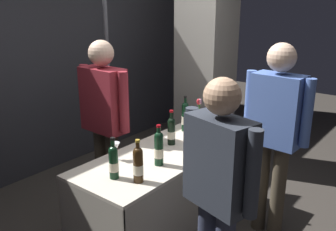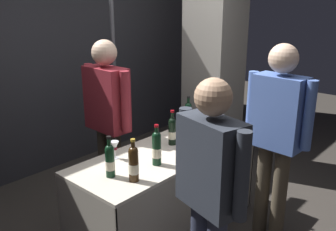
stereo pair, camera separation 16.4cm
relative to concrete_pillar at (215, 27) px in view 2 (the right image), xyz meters
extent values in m
plane|color=#38332D|center=(-1.57, -0.66, -1.65)|extent=(12.00, 12.00, 0.00)
cube|color=#2D2D33|center=(-1.57, 1.30, -0.21)|extent=(7.82, 0.12, 2.88)
cube|color=gray|center=(0.00, 0.00, 0.00)|extent=(0.56, 0.56, 3.30)
cube|color=beige|center=(-1.57, -0.66, -0.89)|extent=(1.70, 0.66, 0.02)
cube|color=#ABA392|center=(-1.57, -0.98, -1.28)|extent=(1.70, 0.01, 0.75)
cube|color=#ABA392|center=(-1.57, -0.33, -1.28)|extent=(1.70, 0.01, 0.75)
cube|color=#ABA392|center=(-0.73, -0.66, -1.28)|extent=(0.01, 0.66, 0.75)
cylinder|color=black|center=(-1.10, -0.49, -0.75)|extent=(0.06, 0.06, 0.25)
sphere|color=black|center=(-1.10, -0.49, -0.63)|extent=(0.06, 0.06, 0.06)
cylinder|color=black|center=(-1.10, -0.49, -0.59)|extent=(0.02, 0.02, 0.07)
cylinder|color=black|center=(-1.10, -0.49, -0.55)|extent=(0.03, 0.03, 0.02)
cylinder|color=beige|center=(-1.10, -0.49, -0.77)|extent=(0.07, 0.07, 0.08)
cylinder|color=black|center=(-1.46, -0.60, -0.78)|extent=(0.07, 0.07, 0.21)
sphere|color=black|center=(-1.46, -0.60, -0.67)|extent=(0.07, 0.07, 0.07)
cylinder|color=black|center=(-1.46, -0.60, -0.63)|extent=(0.03, 0.03, 0.08)
cylinder|color=maroon|center=(-1.46, -0.60, -0.58)|extent=(0.03, 0.03, 0.02)
cylinder|color=beige|center=(-1.46, -0.60, -0.79)|extent=(0.07, 0.07, 0.07)
cylinder|color=#38230F|center=(-1.01, -0.75, -0.77)|extent=(0.07, 0.07, 0.22)
sphere|color=#38230F|center=(-1.01, -0.75, -0.66)|extent=(0.07, 0.07, 0.07)
cylinder|color=#38230F|center=(-1.01, -0.75, -0.62)|extent=(0.02, 0.02, 0.08)
cylinder|color=#B7932D|center=(-1.01, -0.75, -0.57)|extent=(0.03, 0.03, 0.02)
cylinder|color=beige|center=(-1.01, -0.75, -0.79)|extent=(0.07, 0.07, 0.07)
cylinder|color=black|center=(-2.20, -0.67, -0.78)|extent=(0.07, 0.07, 0.21)
sphere|color=black|center=(-2.20, -0.67, -0.67)|extent=(0.06, 0.06, 0.06)
cylinder|color=black|center=(-2.20, -0.67, -0.63)|extent=(0.03, 0.03, 0.08)
cylinder|color=black|center=(-2.20, -0.67, -0.59)|extent=(0.03, 0.03, 0.02)
cylinder|color=beige|center=(-2.20, -0.67, -0.79)|extent=(0.07, 0.07, 0.07)
cylinder|color=#38230F|center=(-2.13, -0.84, -0.77)|extent=(0.07, 0.07, 0.22)
sphere|color=#38230F|center=(-2.13, -0.84, -0.66)|extent=(0.07, 0.07, 0.07)
cylinder|color=#38230F|center=(-2.13, -0.84, -0.63)|extent=(0.03, 0.03, 0.07)
cylinder|color=#B7932D|center=(-2.13, -0.84, -0.58)|extent=(0.03, 0.03, 0.02)
cylinder|color=beige|center=(-2.13, -0.84, -0.79)|extent=(0.07, 0.07, 0.07)
cylinder|color=black|center=(-1.84, -0.78, -0.76)|extent=(0.07, 0.07, 0.23)
sphere|color=black|center=(-1.84, -0.78, -0.65)|extent=(0.07, 0.07, 0.07)
cylinder|color=black|center=(-1.84, -0.78, -0.61)|extent=(0.03, 0.03, 0.07)
cylinder|color=maroon|center=(-1.84, -0.78, -0.57)|extent=(0.03, 0.03, 0.02)
cylinder|color=beige|center=(-1.84, -0.78, -0.78)|extent=(0.07, 0.07, 0.07)
cylinder|color=silver|center=(-1.97, -0.46, -0.88)|extent=(0.07, 0.07, 0.00)
cylinder|color=silver|center=(-1.97, -0.46, -0.84)|extent=(0.01, 0.01, 0.06)
cone|color=silver|center=(-1.97, -0.46, -0.77)|extent=(0.07, 0.07, 0.07)
cylinder|color=#590C19|center=(-1.97, -0.46, -0.79)|extent=(0.04, 0.04, 0.02)
cylinder|color=silver|center=(-1.24, -0.74, -0.79)|extent=(0.09, 0.09, 0.18)
cylinder|color=#38722D|center=(-1.24, -0.74, -0.66)|extent=(0.01, 0.01, 0.27)
ellipsoid|color=pink|center=(-1.24, -0.74, -0.52)|extent=(0.03, 0.03, 0.05)
cylinder|color=#38722D|center=(-1.24, -0.72, -0.66)|extent=(0.03, 0.02, 0.27)
ellipsoid|color=red|center=(-1.25, -0.73, -0.52)|extent=(0.03, 0.03, 0.05)
cylinder|color=#38722D|center=(-1.24, -0.74, -0.66)|extent=(0.01, 0.01, 0.27)
ellipsoid|color=#E05B1E|center=(-1.24, -0.73, -0.52)|extent=(0.03, 0.03, 0.05)
cylinder|color=#4C4233|center=(-1.65, 0.10, -1.24)|extent=(0.12, 0.12, 0.82)
cylinder|color=#4C4233|center=(-1.65, -0.07, -1.24)|extent=(0.12, 0.12, 0.82)
cube|color=maroon|center=(-1.65, 0.02, -0.55)|extent=(0.22, 0.44, 0.58)
sphere|color=beige|center=(-1.65, 0.02, -0.13)|extent=(0.22, 0.22, 0.22)
cylinder|color=maroon|center=(-1.64, 0.28, -0.52)|extent=(0.08, 0.08, 0.53)
cylinder|color=maroon|center=(-1.66, -0.24, -0.52)|extent=(0.08, 0.08, 0.53)
cylinder|color=#4C4233|center=(-1.04, -1.42, -1.24)|extent=(0.12, 0.12, 0.82)
cylinder|color=#4C4233|center=(-1.03, -1.26, -1.24)|extent=(0.12, 0.12, 0.82)
cube|color=#4C6BB7|center=(-1.04, -1.34, -0.53)|extent=(0.23, 0.41, 0.58)
sphere|color=beige|center=(-1.04, -1.34, -0.11)|extent=(0.23, 0.23, 0.23)
cylinder|color=#4C6BB7|center=(-1.05, -1.59, -0.51)|extent=(0.08, 0.08, 0.54)
cylinder|color=#4C6BB7|center=(-1.03, -1.10, -0.51)|extent=(0.08, 0.08, 0.54)
cube|color=#2D333D|center=(-2.06, -1.42, -0.60)|extent=(0.30, 0.44, 0.55)
sphere|color=tan|center=(-2.06, -1.42, -0.20)|extent=(0.21, 0.21, 0.21)
cylinder|color=#2D333D|center=(-2.12, -1.66, -0.57)|extent=(0.08, 0.08, 0.51)
cylinder|color=#2D333D|center=(-2.00, -1.18, -0.57)|extent=(0.08, 0.08, 0.51)
cylinder|color=#47474C|center=(-1.18, 0.47, -0.48)|extent=(0.04, 0.04, 2.35)
camera|label=1|loc=(-3.76, -2.39, 0.30)|focal=38.99mm
camera|label=2|loc=(-3.66, -2.52, 0.30)|focal=38.99mm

